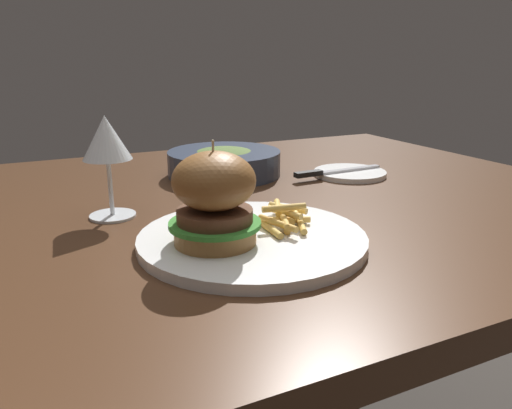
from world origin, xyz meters
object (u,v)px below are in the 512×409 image
(burger_sandwich, at_px, (214,198))
(bread_plate, at_px, (350,173))
(wine_glass, at_px, (106,142))
(table_knife, at_px, (330,172))
(soup_bowl, at_px, (224,162))
(main_plate, at_px, (252,239))

(burger_sandwich, distance_m, bread_plate, 0.49)
(burger_sandwich, xyz_separation_m, wine_glass, (-0.09, 0.21, 0.04))
(wine_glass, distance_m, table_knife, 0.46)
(burger_sandwich, distance_m, soup_bowl, 0.43)
(table_knife, relative_size, soup_bowl, 0.89)
(burger_sandwich, bearing_deg, wine_glass, 113.62)
(main_plate, bearing_deg, soup_bowl, 72.92)
(bread_plate, bearing_deg, burger_sandwich, -146.31)
(main_plate, height_order, soup_bowl, soup_bowl)
(burger_sandwich, bearing_deg, soup_bowl, 66.07)
(main_plate, bearing_deg, table_knife, 41.03)
(burger_sandwich, xyz_separation_m, table_knife, (0.35, 0.27, -0.06))
(main_plate, height_order, burger_sandwich, burger_sandwich)
(main_plate, xyz_separation_m, bread_plate, (0.35, 0.26, -0.00))
(main_plate, relative_size, table_knife, 1.46)
(main_plate, distance_m, wine_glass, 0.27)
(burger_sandwich, xyz_separation_m, soup_bowl, (0.17, 0.39, -0.04))
(wine_glass, bearing_deg, bread_plate, 7.37)
(bread_plate, bearing_deg, main_plate, -143.08)
(bread_plate, distance_m, soup_bowl, 0.26)
(wine_glass, bearing_deg, burger_sandwich, -66.38)
(wine_glass, bearing_deg, main_plate, -53.87)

